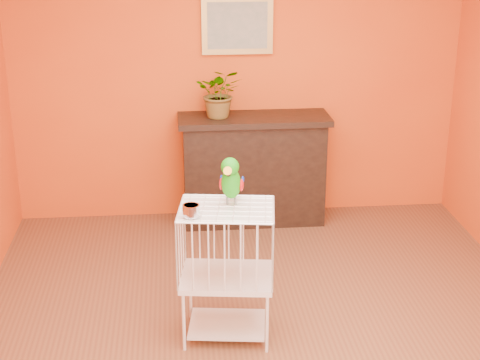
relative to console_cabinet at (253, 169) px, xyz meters
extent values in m
plane|color=brown|center=(-0.13, -2.02, -0.50)|extent=(4.50, 4.50, 0.00)
plane|color=#D04E13|center=(-0.13, 0.23, 0.80)|extent=(4.00, 0.00, 4.00)
cube|color=black|center=(0.00, 0.00, -0.03)|extent=(1.25, 0.42, 0.94)
cube|color=black|center=(0.00, 0.00, 0.47)|extent=(1.33, 0.48, 0.05)
cube|color=black|center=(0.00, -0.18, -0.03)|extent=(0.87, 0.02, 0.47)
cube|color=#4C151D|center=(-0.26, -0.05, -0.13)|extent=(0.05, 0.19, 0.29)
cube|color=#415229|center=(-0.17, -0.05, -0.13)|extent=(0.05, 0.19, 0.29)
cube|color=#4C151D|center=(-0.08, -0.05, -0.13)|extent=(0.05, 0.19, 0.29)
cube|color=#415229|center=(0.02, -0.05, -0.13)|extent=(0.05, 0.19, 0.29)
cube|color=#4C151D|center=(0.13, -0.05, -0.13)|extent=(0.05, 0.19, 0.29)
imported|color=#26722D|center=(-0.29, 0.04, 0.66)|extent=(0.45, 0.49, 0.34)
cube|color=#AC833D|center=(-0.13, 0.20, 1.25)|extent=(0.62, 0.03, 0.50)
cube|color=gray|center=(-0.13, 0.19, 1.25)|extent=(0.52, 0.01, 0.40)
cube|color=silver|center=(-0.39, -1.90, -0.42)|extent=(0.55, 0.45, 0.02)
cube|color=silver|center=(-0.39, -1.90, -0.07)|extent=(0.65, 0.53, 0.04)
cube|color=silver|center=(-0.39, -1.90, 0.42)|extent=(0.65, 0.53, 0.01)
cylinder|color=silver|center=(-0.68, -2.07, -0.29)|extent=(0.02, 0.02, 0.41)
cylinder|color=silver|center=(-0.15, -2.14, -0.29)|extent=(0.02, 0.02, 0.41)
cylinder|color=silver|center=(-0.62, -1.66, -0.29)|extent=(0.02, 0.02, 0.41)
cylinder|color=silver|center=(-0.09, -1.73, -0.29)|extent=(0.02, 0.02, 0.41)
cylinder|color=silver|center=(-0.61, -2.02, 0.46)|extent=(0.11, 0.11, 0.07)
cylinder|color=#59544C|center=(-0.38, -1.83, 0.44)|extent=(0.01, 0.01, 0.05)
cylinder|color=#59544C|center=(-0.33, -1.85, 0.44)|extent=(0.01, 0.01, 0.05)
ellipsoid|color=#158D07|center=(-0.35, -1.84, 0.56)|extent=(0.17, 0.21, 0.23)
ellipsoid|color=#158D07|center=(-0.36, -1.87, 0.69)|extent=(0.14, 0.15, 0.11)
cone|color=orange|center=(-0.37, -1.93, 0.68)|extent=(0.07, 0.09, 0.07)
cone|color=black|center=(-0.37, -1.91, 0.66)|extent=(0.04, 0.04, 0.03)
sphere|color=black|center=(-0.40, -1.88, 0.70)|extent=(0.02, 0.02, 0.02)
sphere|color=black|center=(-0.33, -1.90, 0.70)|extent=(0.02, 0.02, 0.02)
ellipsoid|color=#A50C0C|center=(-0.41, -1.81, 0.55)|extent=(0.05, 0.07, 0.08)
ellipsoid|color=navy|center=(-0.29, -1.85, 0.55)|extent=(0.05, 0.07, 0.08)
cone|color=#158D07|center=(-0.33, -1.76, 0.49)|extent=(0.11, 0.18, 0.13)
camera|label=1|loc=(-0.70, -6.18, 2.20)|focal=55.00mm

